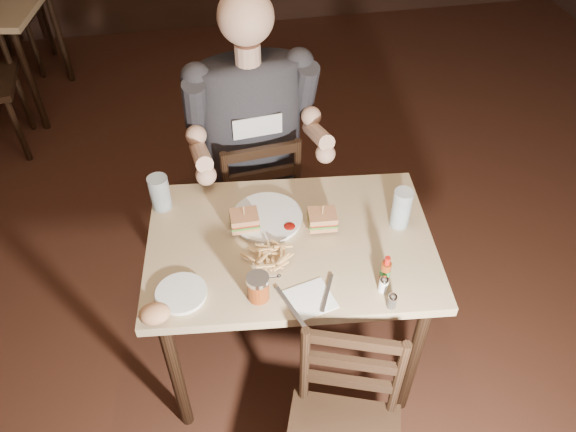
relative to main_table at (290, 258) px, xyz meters
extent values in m
plane|color=black|center=(0.22, -0.04, -0.67)|extent=(7.00, 7.00, 0.00)
cube|color=tan|center=(0.00, 0.00, 0.08)|extent=(1.12, 0.81, 0.04)
cylinder|color=black|center=(-0.48, -0.23, -0.31)|extent=(0.05, 0.05, 0.73)
cylinder|color=black|center=(-0.43, 0.33, -0.31)|extent=(0.05, 0.05, 0.73)
cylinder|color=black|center=(0.43, -0.33, -0.31)|extent=(0.05, 0.05, 0.73)
cylinder|color=black|center=(0.48, 0.23, -0.31)|extent=(0.05, 0.05, 0.73)
cylinder|color=black|center=(-1.33, 2.09, -0.31)|extent=(0.04, 0.04, 0.73)
cylinder|color=black|center=(-1.22, 2.72, -0.31)|extent=(0.04, 0.04, 0.73)
cylinder|color=white|center=(-0.07, 0.13, 0.10)|extent=(0.29, 0.29, 0.02)
ellipsoid|color=maroon|center=(0.01, 0.05, 0.12)|extent=(0.05, 0.05, 0.01)
cylinder|color=silver|center=(-0.46, 0.27, 0.17)|extent=(0.09, 0.09, 0.14)
cylinder|color=silver|center=(0.42, 0.01, 0.18)|extent=(0.08, 0.08, 0.16)
cube|color=white|center=(0.02, -0.28, 0.10)|extent=(0.18, 0.17, 0.00)
cube|color=silver|center=(-0.05, -0.32, 0.10)|extent=(0.09, 0.23, 0.01)
cube|color=silver|center=(0.08, -0.27, 0.10)|extent=(0.08, 0.15, 0.01)
cylinder|color=white|center=(-0.41, -0.18, 0.10)|extent=(0.19, 0.19, 0.01)
ellipsoid|color=tan|center=(-0.49, -0.27, 0.14)|extent=(0.11, 0.09, 0.06)
camera|label=1|loc=(-0.27, -1.40, 1.60)|focal=35.00mm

